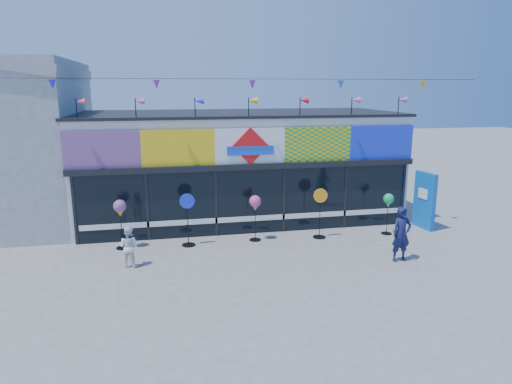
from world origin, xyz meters
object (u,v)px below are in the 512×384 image
object	(u,v)px
spinner_2	(255,205)
spinner_4	(388,202)
blue_sign	(424,200)
child	(129,246)
spinner_3	(320,212)
adult_man	(401,234)
spinner_0	(120,210)
spinner_1	(188,218)

from	to	relation	value
spinner_2	spinner_4	world-z (taller)	spinner_2
blue_sign	child	bearing A→B (deg)	-178.99
spinner_3	adult_man	bearing A→B (deg)	-56.99
child	spinner_4	bearing A→B (deg)	-148.95
blue_sign	spinner_0	world-z (taller)	blue_sign
spinner_1	spinner_3	size ratio (longest dim) A/B	1.01
spinner_3	spinner_4	bearing A→B (deg)	-1.99
spinner_4	child	distance (m)	8.78
spinner_0	spinner_4	size ratio (longest dim) A/B	1.10
blue_sign	spinner_2	size ratio (longest dim) A/B	1.33
blue_sign	adult_man	bearing A→B (deg)	-139.05
adult_man	child	distance (m)	7.94
blue_sign	spinner_2	bearing A→B (deg)	173.18
adult_man	child	xyz separation A→B (m)	(-7.85, 1.17, -0.22)
spinner_1	spinner_4	bearing A→B (deg)	-1.44
spinner_1	child	xyz separation A→B (m)	(-1.77, -1.44, -0.32)
adult_man	child	world-z (taller)	adult_man
adult_man	child	size ratio (longest dim) A/B	1.37
adult_man	spinner_3	bearing A→B (deg)	118.71
spinner_4	child	size ratio (longest dim) A/B	1.21
spinner_2	child	size ratio (longest dim) A/B	1.29
spinner_2	spinner_3	distance (m)	2.24
spinner_0	spinner_2	xyz separation A→B (m)	(4.33, -0.07, -0.04)
spinner_1	adult_man	distance (m)	6.62
spinner_4	spinner_3	bearing A→B (deg)	178.01
blue_sign	spinner_4	distance (m)	1.68
blue_sign	child	xyz separation A→B (m)	(-10.31, -1.67, -0.44)
blue_sign	spinner_2	xyz separation A→B (m)	(-6.30, -0.15, 0.21)
spinner_0	spinner_1	bearing A→B (deg)	-3.94
spinner_3	child	size ratio (longest dim) A/B	1.43
spinner_2	spinner_4	bearing A→B (deg)	-3.05
spinner_4	blue_sign	bearing A→B (deg)	13.64
blue_sign	spinner_0	distance (m)	10.63
spinner_0	child	distance (m)	1.76
spinner_0	spinner_2	bearing A→B (deg)	-0.91
spinner_0	spinner_4	distance (m)	9.00
spinner_3	child	world-z (taller)	spinner_3
spinner_1	child	size ratio (longest dim) A/B	1.45
blue_sign	spinner_2	world-z (taller)	blue_sign
child	spinner_0	bearing A→B (deg)	-55.76
spinner_3	spinner_2	bearing A→B (deg)	175.78
blue_sign	child	world-z (taller)	blue_sign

